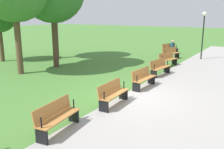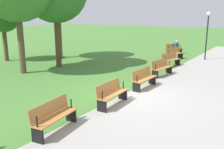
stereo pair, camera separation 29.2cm
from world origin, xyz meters
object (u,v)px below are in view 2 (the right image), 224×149
Objects in this scene: bench_3 at (161,67)px; bench_4 at (144,78)px; bench_6 at (54,116)px; person_seated at (177,47)px; tree_3 at (2,14)px; bench_1 at (174,53)px; bench_5 at (111,93)px; bench_2 at (170,59)px; bench_0 at (174,49)px; lamp_post at (208,26)px.

bench_4 is (2.73, 0.24, 0.00)m from bench_3.
person_seated reaches higher than bench_6.
bench_4 is at bearing 86.20° from tree_3.
bench_1 is 8.20m from bench_4.
person_seated is (-16.30, -1.87, 0.17)m from bench_6.
bench_5 is (2.74, 0.00, 0.00)m from bench_4.
bench_2 is 10.91m from bench_6.
bench_1 is 12.92m from tree_3.
tree_3 is (10.06, -9.55, 2.75)m from person_seated.
bench_4 is at bearing 19.83° from bench_2.
bench_2 is 5.48m from bench_4.
lamp_post is at bearing 88.25° from bench_0.
bench_0 is 1.00× the size of bench_2.
bench_4 is at bearing 27.26° from bench_1.
bench_2 is at bearing -162.67° from bench_3.
bench_1 is 1.01× the size of bench_3.
bench_1 is 1.01× the size of bench_6.
bench_1 is 0.37× the size of tree_3.
bench_3 is 1.02× the size of bench_4.
bench_2 and bench_6 have the same top height.
person_seated is at bearing -159.52° from bench_3.
bench_2 and bench_5 have the same top height.
bench_0 is 0.48× the size of lamp_post.
bench_0 is 3.81m from lamp_post.
bench_5 is at bearing 24.79° from bench_1.
person_seated is (-2.75, -0.70, 0.17)m from bench_1.
bench_1 is at bearing -152.76° from bench_2.
tree_3 is (-3.51, -11.66, 2.92)m from bench_5.
bench_6 is at bearing 7.45° from bench_3.
bench_0 is 16.26m from bench_6.
lamp_post is at bearing 178.82° from bench_4.
bench_0 and bench_4 have the same top height.
bench_5 is at bearing 17.36° from bench_2.
lamp_post reaches higher than bench_6.
bench_3 is at bearing -7.19° from lamp_post.
bench_2 is at bearing -18.44° from lamp_post.
bench_0 is at bearing -114.09° from lamp_post.
bench_0 and bench_5 have the same top height.
tree_3 is at bearing -21.19° from person_seated.
tree_3 is at bearing -21.01° from bench_0.
lamp_post reaches higher than bench_1.
bench_4 is 11.03m from person_seated.
bench_4 is 0.36× the size of tree_3.
bench_3 is 2.74m from bench_4.
tree_3 is (4.66, -10.96, 2.92)m from bench_2.
bench_2 is 1.01× the size of bench_3.
bench_1 and bench_3 have the same top height.
bench_5 is 0.47× the size of lamp_post.
bench_4 is 2.74m from bench_5.
person_seated reaches higher than bench_3.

